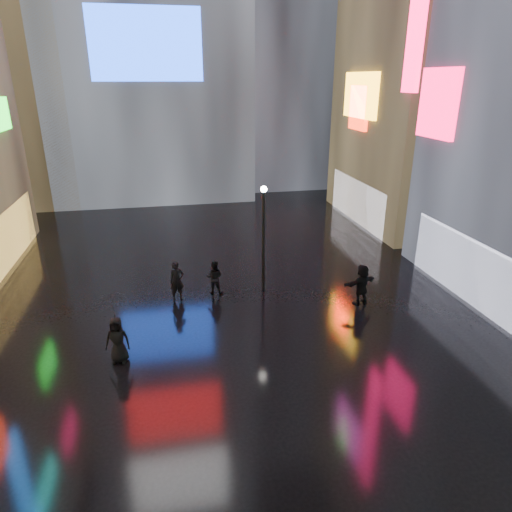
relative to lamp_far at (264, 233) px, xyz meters
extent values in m
plane|color=black|center=(-1.97, 0.06, -2.94)|extent=(140.00, 140.00, 0.00)
cube|color=#FFC659|center=(-13.07, 6.06, -1.44)|extent=(0.20, 10.00, 3.00)
cube|color=white|center=(9.13, -2.94, -1.44)|extent=(0.20, 9.00, 3.00)
cube|color=#FF0C45|center=(8.88, 1.19, 5.64)|extent=(0.25, 2.99, 3.26)
cube|color=black|center=(14.03, 10.06, 11.06)|extent=(10.00, 12.00, 28.00)
cube|color=white|center=(9.13, 10.06, -1.44)|extent=(0.20, 9.00, 3.00)
cube|color=#FFAA19|center=(8.88, 10.38, 5.71)|extent=(0.25, 4.92, 2.91)
cube|color=#FF280C|center=(8.88, 10.50, 4.90)|extent=(0.25, 2.63, 2.87)
cube|color=#194CFF|center=(-4.97, 16.96, 9.06)|extent=(8.00, 0.20, 5.00)
cylinder|color=black|center=(0.00, 0.00, -0.44)|extent=(0.16, 0.16, 5.00)
sphere|color=white|center=(0.00, 0.00, 2.11)|extent=(0.30, 0.30, 0.30)
imported|color=black|center=(-6.46, -4.84, -2.04)|extent=(0.96, 0.71, 1.80)
imported|color=black|center=(4.10, -2.25, -1.99)|extent=(1.86, 1.11, 1.92)
imported|color=black|center=(-4.15, -0.15, -2.01)|extent=(0.77, 0.59, 1.87)
imported|color=black|center=(-2.37, 0.14, -2.11)|extent=(0.96, 0.84, 1.66)
imported|color=black|center=(-6.46, -4.84, -0.68)|extent=(1.33, 1.34, 0.93)
camera|label=1|loc=(-4.38, -19.79, 6.79)|focal=32.00mm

